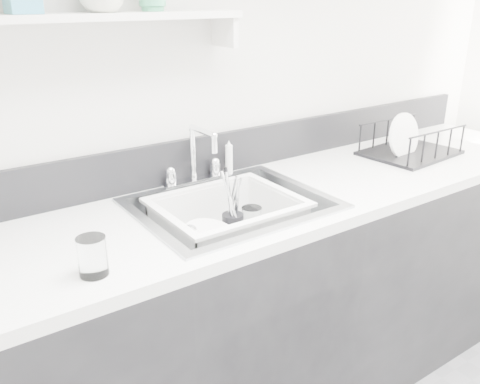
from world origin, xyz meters
TOP-DOWN VIEW (x-y plane):
  - counter_run at (0.00, 1.19)m, footprint 3.20×0.62m
  - backsplash at (0.00, 1.49)m, footprint 3.20×0.02m
  - sink at (0.00, 1.19)m, footprint 0.64×0.52m
  - faucet at (0.00, 1.44)m, footprint 0.26×0.18m
  - side_sprayer at (0.16, 1.44)m, footprint 0.03×0.03m
  - wall_shelf at (-0.35, 1.42)m, footprint 1.00×0.16m
  - wash_tub at (-0.01, 1.20)m, footprint 0.55×0.48m
  - plate_stack at (-0.10, 1.14)m, footprint 0.27×0.26m
  - utensil_cup at (0.03, 1.23)m, footprint 0.08×0.08m
  - ladle at (-0.09, 1.18)m, footprint 0.32×0.25m
  - tumbler_in_tub at (0.10, 1.22)m, footprint 0.09×0.09m
  - tumbler_counter at (-0.54, 1.00)m, footprint 0.07×0.07m
  - dish_rack at (0.97, 1.22)m, footprint 0.42×0.33m
  - bowl_small at (0.07, 1.12)m, footprint 0.12×0.12m

SIDE VIEW (x-z plane):
  - counter_run at x=0.00m, z-range 0.00..0.92m
  - bowl_small at x=0.07m, z-range 0.77..0.80m
  - plate_stack at x=-0.10m, z-range 0.74..0.85m
  - ladle at x=-0.09m, z-range 0.77..0.85m
  - tumbler_in_tub at x=0.10m, z-range 0.77..0.87m
  - utensil_cup at x=0.03m, z-range 0.70..0.95m
  - sink at x=0.00m, z-range 0.73..0.93m
  - wash_tub at x=-0.01m, z-range 0.75..0.94m
  - tumbler_counter at x=-0.54m, z-range 0.92..1.02m
  - faucet at x=0.00m, z-range 0.87..1.09m
  - side_sprayer at x=0.16m, z-range 0.92..1.06m
  - dish_rack at x=0.97m, z-range 0.92..1.06m
  - backsplash at x=0.00m, z-range 0.92..1.08m
  - wall_shelf at x=-0.35m, z-range 1.45..1.57m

